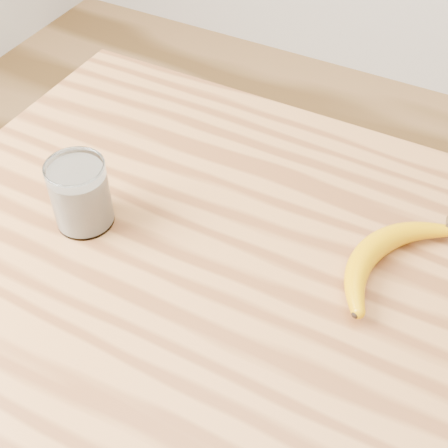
% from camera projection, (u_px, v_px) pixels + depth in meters
% --- Properties ---
extents(table, '(1.20, 0.80, 0.90)m').
position_uv_depth(table, '(281.00, 343.00, 0.95)').
color(table, '#AB713A').
rests_on(table, ground).
extents(smoothie_glass, '(0.09, 0.09, 0.11)m').
position_uv_depth(smoothie_glass, '(80.00, 195.00, 0.91)').
color(smoothie_glass, white).
rests_on(smoothie_glass, table).
extents(banana, '(0.20, 0.33, 0.04)m').
position_uv_depth(banana, '(372.00, 248.00, 0.89)').
color(banana, '#CE8E00').
rests_on(banana, table).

